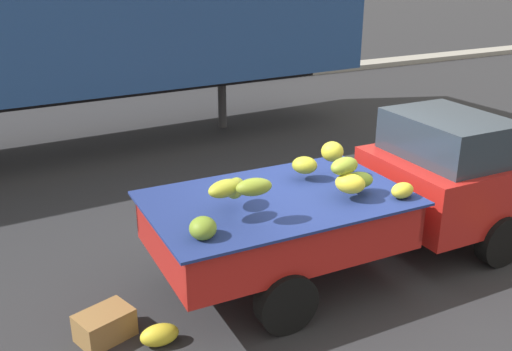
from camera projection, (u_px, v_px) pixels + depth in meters
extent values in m
plane|color=#28282B|center=(330.00, 259.00, 7.04)|extent=(220.00, 220.00, 0.00)
cube|color=gray|center=(116.00, 90.00, 15.43)|extent=(80.00, 0.80, 0.16)
cube|color=#B21E19|center=(454.00, 183.00, 7.29)|extent=(1.98, 1.67, 0.78)
cube|color=#28333D|center=(448.00, 136.00, 6.97)|extent=(1.10, 1.45, 0.52)
cube|color=#B7BABC|center=(501.00, 197.00, 7.80)|extent=(0.15, 1.56, 0.18)
cube|color=#B21E19|center=(277.00, 239.00, 6.30)|extent=(2.72, 1.68, 0.08)
cube|color=#B21E19|center=(246.00, 192.00, 6.86)|extent=(2.69, 0.10, 0.44)
cube|color=#B21E19|center=(316.00, 249.00, 5.55)|extent=(2.69, 0.10, 0.44)
cube|color=#B21E19|center=(375.00, 196.00, 6.75)|extent=(0.08, 1.63, 0.44)
cube|color=#B21E19|center=(161.00, 243.00, 5.66)|extent=(0.08, 1.63, 0.44)
cube|color=#B21914|center=(245.00, 195.00, 6.90)|extent=(2.58, 0.06, 0.07)
cube|color=navy|center=(278.00, 198.00, 6.12)|extent=(2.84, 1.80, 0.03)
ellipsoid|color=olive|center=(344.00, 166.00, 6.02)|extent=(0.41, 0.32, 0.18)
ellipsoid|color=gold|center=(305.00, 165.00, 6.52)|extent=(0.39, 0.38, 0.20)
ellipsoid|color=olive|center=(254.00, 187.00, 5.41)|extent=(0.38, 0.25, 0.17)
ellipsoid|color=olive|center=(359.00, 180.00, 6.16)|extent=(0.36, 0.29, 0.17)
ellipsoid|color=gold|center=(402.00, 190.00, 6.07)|extent=(0.31, 0.24, 0.16)
ellipsoid|color=gold|center=(225.00, 188.00, 5.49)|extent=(0.41, 0.30, 0.17)
ellipsoid|color=gold|center=(332.00, 152.00, 6.57)|extent=(0.29, 0.29, 0.23)
ellipsoid|color=#9BA72E|center=(235.00, 188.00, 5.81)|extent=(0.35, 0.38, 0.19)
ellipsoid|color=yellow|center=(350.00, 184.00, 5.96)|extent=(0.39, 0.40, 0.21)
ellipsoid|color=olive|center=(203.00, 228.00, 5.22)|extent=(0.35, 0.36, 0.21)
cylinder|color=black|center=(412.00, 194.00, 8.13)|extent=(0.64, 0.21, 0.64)
cylinder|color=black|center=(500.00, 240.00, 6.82)|extent=(0.64, 0.21, 0.64)
cylinder|color=black|center=(223.00, 237.00, 6.92)|extent=(0.64, 0.21, 0.64)
cylinder|color=black|center=(286.00, 302.00, 5.61)|extent=(0.64, 0.21, 0.64)
cube|color=navy|center=(51.00, 11.00, 9.98)|extent=(12.09, 2.98, 2.70)
cube|color=black|center=(62.00, 95.00, 10.52)|extent=(11.05, 0.84, 0.30)
cylinder|color=#38383A|center=(222.00, 99.00, 12.22)|extent=(0.18, 0.18, 1.25)
ellipsoid|color=gold|center=(160.00, 335.00, 5.47)|extent=(0.40, 0.26, 0.21)
cube|color=olive|center=(105.00, 325.00, 5.55)|extent=(0.61, 0.50, 0.29)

